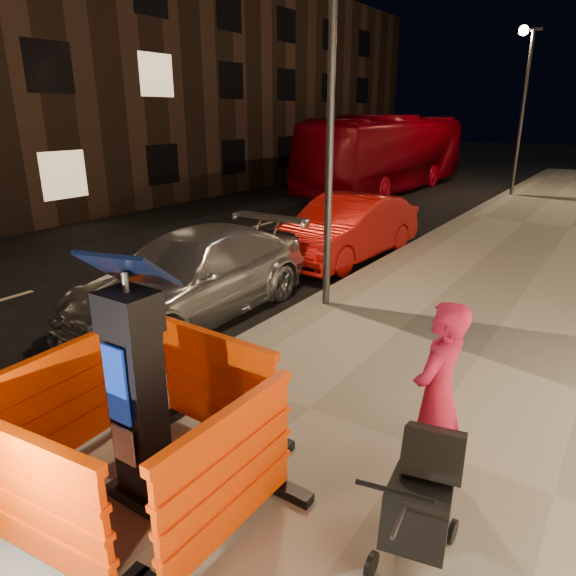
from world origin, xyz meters
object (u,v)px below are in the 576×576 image
Objects in this scene: barrier_bldgside at (230,479)px; man at (437,395)px; car_silver at (195,315)px; car_red at (346,259)px; stroller at (419,503)px; barrier_front at (34,505)px; barrier_back at (218,388)px; barrier_kerbside at (72,402)px; bus_doubledecker at (386,190)px; parking_kiosk at (137,388)px.

man reaches higher than barrier_bldgside.
car_silver is at bearing -104.34° from man.
car_red is 8.75m from stroller.
barrier_front and barrier_back have the same top height.
man is at bearing -53.43° from car_red.
barrier_kerbside is 19.85m from bus_doubledecker.
man is at bearing -64.13° from bus_doubledecker.
parking_kiosk is at bearing 90.76° from barrier_bldgside.
car_red is at bearing 109.75° from barrier_back.
car_red is (-1.38, 8.12, -0.73)m from barrier_kerbside.
barrier_back is 3.91m from car_silver.
barrier_back is 2.19m from stroller.
parking_kiosk is 1.05m from barrier_back.
barrier_kerbside is at bearing -133.24° from barrier_back.
barrier_back reaches higher than car_red.
stroller is (0.20, -0.90, -0.37)m from man.
car_silver is 2.85× the size of man.
barrier_front is at bearing -155.29° from stroller.
barrier_front is 9.39m from car_red.
barrier_kerbside is 0.87× the size of man.
barrier_kerbside is 0.31× the size of car_silver.
man is (4.79, -2.00, 1.00)m from car_silver.
barrier_back is 2.07m from man.
barrier_front is at bearing -138.24° from barrier_kerbside.
barrier_bldgside is (0.95, -0.95, 0.00)m from barrier_back.
car_silver is 5.29m from man.
man is at bearing 90.86° from stroller.
barrier_bldgside reaches higher than car_silver.
man reaches higher than stroller.
barrier_back is 0.31× the size of car_silver.
car_red is 4.66× the size of stroller.
barrier_kerbside and barrier_bldgside have the same top height.
parking_kiosk is 1.40× the size of barrier_kerbside.
barrier_bldgside is at bearing -24.95° from man.
car_red is (-2.33, 7.17, -0.73)m from barrier_back.
barrier_bldgside is 0.33× the size of car_red.
barrier_front is at bearing 135.76° from barrier_bldgside.
parking_kiosk is at bearing -88.24° from barrier_back.
car_silver is (-2.83, 2.59, -0.73)m from barrier_back.
barrier_front and barrier_kerbside have the same top height.
barrier_back is at bearing -48.24° from barrier_kerbside.
barrier_kerbside reaches higher than car_red.
man is (1.01, 1.54, 0.27)m from barrier_bldgside.
barrier_front reaches higher than stroller.
man is at bearing 18.59° from barrier_back.
stroller is at bearing -55.56° from car_red.
car_red is at bearing 104.76° from parking_kiosk.
parking_kiosk is at bearing -71.07° from bus_doubledecker.
barrier_back is at bearing -64.84° from man.
barrier_front reaches higher than car_red.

